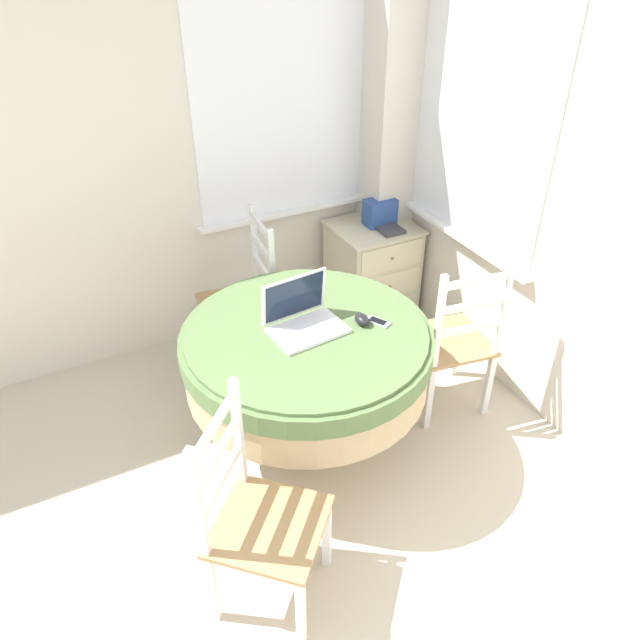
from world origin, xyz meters
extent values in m
cube|color=beige|center=(0.09, 2.77, 1.27)|extent=(4.59, 0.06, 2.55)
cube|color=white|center=(1.56, 2.73, 1.49)|extent=(1.10, 0.01, 1.42)
cube|color=white|center=(1.56, 2.71, 0.77)|extent=(1.18, 0.07, 0.02)
cube|color=white|center=(2.38, 1.91, 1.49)|extent=(0.01, 1.10, 1.42)
cube|color=white|center=(2.35, 1.91, 0.77)|extent=(0.07, 1.18, 0.02)
cube|color=beige|center=(2.25, 2.60, 1.27)|extent=(0.28, 0.28, 2.55)
cylinder|color=#4C3D2D|center=(1.09, 1.46, 0.01)|extent=(0.36, 0.36, 0.03)
cylinder|color=#4C3D2D|center=(1.09, 1.46, 0.39)|extent=(0.11, 0.11, 0.72)
cylinder|color=tan|center=(1.09, 1.46, 0.61)|extent=(1.20, 1.20, 0.29)
cylinder|color=#567042|center=(1.09, 1.46, 0.70)|extent=(1.22, 1.22, 0.10)
cylinder|color=#567042|center=(1.09, 1.46, 0.76)|extent=(1.17, 1.17, 0.02)
cube|color=white|center=(1.09, 1.44, 0.78)|extent=(0.37, 0.26, 0.02)
cube|color=silver|center=(1.09, 1.45, 0.79)|extent=(0.32, 0.17, 0.00)
cube|color=white|center=(1.08, 1.56, 0.90)|extent=(0.35, 0.06, 0.23)
cube|color=#192338|center=(1.08, 1.56, 0.90)|extent=(0.31, 0.05, 0.20)
ellipsoid|color=black|center=(1.35, 1.38, 0.79)|extent=(0.06, 0.10, 0.05)
cube|color=#B2B7BC|center=(1.43, 1.36, 0.77)|extent=(0.10, 0.13, 0.01)
cube|color=black|center=(1.43, 1.36, 0.78)|extent=(0.07, 0.09, 0.00)
cube|color=#A87F51|center=(1.03, 2.32, 0.43)|extent=(0.47, 0.47, 0.02)
cube|color=white|center=(0.87, 2.52, 0.21)|extent=(0.04, 0.04, 0.42)
cube|color=white|center=(0.83, 2.16, 0.21)|extent=(0.04, 0.04, 0.42)
cube|color=white|center=(1.24, 2.48, 0.21)|extent=(0.04, 0.04, 0.42)
cube|color=white|center=(1.20, 2.12, 0.21)|extent=(0.04, 0.04, 0.42)
cube|color=white|center=(1.24, 2.48, 0.71)|extent=(0.04, 0.04, 0.55)
cube|color=white|center=(1.20, 2.12, 0.71)|extent=(0.04, 0.04, 0.55)
cube|color=white|center=(1.22, 2.30, 0.92)|extent=(0.06, 0.37, 0.04)
cube|color=white|center=(1.22, 2.30, 0.78)|extent=(0.06, 0.37, 0.04)
cube|color=white|center=(1.22, 2.30, 0.63)|extent=(0.06, 0.37, 0.04)
cube|color=#A87F51|center=(1.95, 1.44, 0.43)|extent=(0.48, 0.48, 0.02)
cube|color=white|center=(2.17, 1.59, 0.21)|extent=(0.04, 0.04, 0.42)
cube|color=white|center=(1.80, 1.65, 0.21)|extent=(0.04, 0.04, 0.42)
cube|color=white|center=(2.11, 1.23, 0.21)|extent=(0.04, 0.04, 0.42)
cube|color=white|center=(1.74, 1.28, 0.21)|extent=(0.04, 0.04, 0.42)
cube|color=white|center=(2.11, 1.23, 0.71)|extent=(0.04, 0.04, 0.55)
cube|color=white|center=(1.74, 1.28, 0.71)|extent=(0.04, 0.04, 0.55)
cube|color=white|center=(1.93, 1.26, 0.92)|extent=(0.37, 0.08, 0.04)
cube|color=white|center=(1.93, 1.26, 0.78)|extent=(0.37, 0.08, 0.04)
cube|color=white|center=(1.93, 1.26, 0.63)|extent=(0.37, 0.08, 0.04)
cube|color=#A87F51|center=(0.58, 0.76, 0.43)|extent=(0.60, 0.60, 0.02)
cube|color=white|center=(0.59, 0.50, 0.21)|extent=(0.05, 0.05, 0.42)
cube|color=white|center=(0.84, 0.77, 0.21)|extent=(0.05, 0.05, 0.42)
cube|color=white|center=(0.32, 0.76, 0.21)|extent=(0.05, 0.05, 0.42)
cube|color=white|center=(0.57, 1.02, 0.21)|extent=(0.05, 0.05, 0.42)
cube|color=white|center=(0.32, 0.76, 0.71)|extent=(0.05, 0.05, 0.55)
cube|color=white|center=(0.57, 1.02, 0.71)|extent=(0.05, 0.05, 0.55)
cube|color=white|center=(0.45, 0.89, 0.92)|extent=(0.27, 0.28, 0.04)
cube|color=white|center=(0.45, 0.89, 0.78)|extent=(0.27, 0.28, 0.04)
cube|color=white|center=(0.45, 0.89, 0.63)|extent=(0.27, 0.28, 0.04)
cube|color=beige|center=(2.09, 2.47, 0.32)|extent=(0.52, 0.46, 0.64)
cube|color=beige|center=(2.09, 2.47, 0.65)|extent=(0.54, 0.49, 0.02)
cube|color=beige|center=(2.09, 2.23, 0.53)|extent=(0.46, 0.01, 0.18)
sphere|color=olive|center=(2.09, 2.22, 0.53)|extent=(0.02, 0.02, 0.02)
cube|color=beige|center=(2.09, 2.23, 0.32)|extent=(0.46, 0.01, 0.18)
sphere|color=olive|center=(2.09, 2.22, 0.32)|extent=(0.02, 0.02, 0.02)
cube|color=beige|center=(2.09, 2.23, 0.11)|extent=(0.46, 0.01, 0.18)
sphere|color=olive|center=(2.09, 2.22, 0.11)|extent=(0.02, 0.02, 0.02)
cube|color=#2D4C93|center=(2.13, 2.48, 0.74)|extent=(0.20, 0.13, 0.17)
cube|color=#3F3F44|center=(2.14, 2.37, 0.67)|extent=(0.15, 0.18, 0.02)
camera|label=1|loc=(0.04, -0.72, 2.49)|focal=35.00mm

